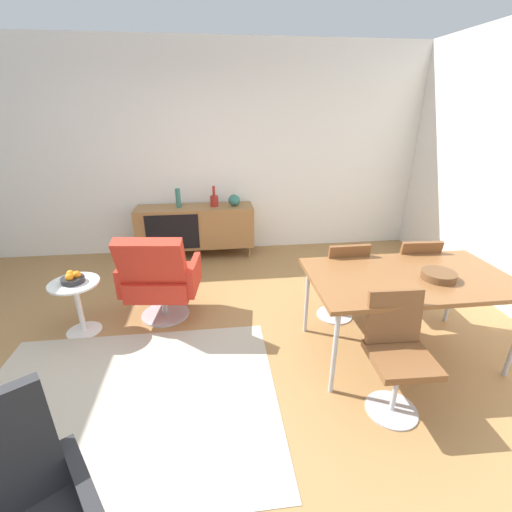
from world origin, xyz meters
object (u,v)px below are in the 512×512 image
at_px(vase_sculptural_dark, 234,200).
at_px(wooden_bowl_on_table, 439,275).
at_px(vase_cobalt, 178,198).
at_px(side_table_round, 78,301).
at_px(sideboard, 196,226).
at_px(dining_chair_front_left, 398,351).
at_px(dining_chair_back_left, 341,277).
at_px(dining_chair_back_right, 409,273).
at_px(vase_ceramic_small, 214,200).
at_px(lounge_chair_red, 159,277).
at_px(dining_table, 409,280).
at_px(fruit_bowl, 73,278).

relative_size(vase_sculptural_dark, wooden_bowl_on_table, 0.62).
relative_size(vase_cobalt, side_table_round, 0.49).
xyz_separation_m(sideboard, vase_sculptural_dark, (0.55, 0.00, 0.36)).
height_order(vase_sculptural_dark, dining_chair_front_left, vase_sculptural_dark).
relative_size(dining_chair_back_left, dining_chair_back_right, 1.00).
distance_m(dining_chair_front_left, dining_chair_back_right, 1.32).
relative_size(vase_ceramic_small, lounge_chair_red, 0.29).
bearing_deg(vase_cobalt, dining_table, -50.18).
relative_size(vase_ceramic_small, dining_chair_front_left, 0.32).
distance_m(vase_ceramic_small, dining_chair_front_left, 3.21).
height_order(vase_ceramic_small, wooden_bowl_on_table, vase_ceramic_small).
distance_m(wooden_bowl_on_table, dining_chair_back_right, 0.73).
bearing_deg(fruit_bowl, vase_sculptural_dark, 48.11).
relative_size(dining_chair_back_left, lounge_chair_red, 0.90).
relative_size(sideboard, vase_cobalt, 6.25).
bearing_deg(dining_chair_front_left, lounge_chair_red, 142.50).
height_order(wooden_bowl_on_table, dining_chair_front_left, dining_chair_front_left).
relative_size(dining_table, wooden_bowl_on_table, 6.15).
bearing_deg(lounge_chair_red, vase_cobalt, 87.15).
xyz_separation_m(vase_ceramic_small, fruit_bowl, (-1.30, -1.75, -0.25)).
height_order(vase_cobalt, fruit_bowl, vase_cobalt).
bearing_deg(side_table_round, dining_chair_back_right, -1.70).
distance_m(wooden_bowl_on_table, fruit_bowl, 3.11).
xyz_separation_m(vase_ceramic_small, lounge_chair_red, (-0.56, -1.63, -0.34)).
xyz_separation_m(dining_chair_front_left, side_table_round, (-2.48, 1.21, -0.15)).
relative_size(vase_sculptural_dark, side_table_round, 0.31).
relative_size(lounge_chair_red, side_table_round, 1.82).
bearing_deg(vase_sculptural_dark, sideboard, -179.80).
xyz_separation_m(sideboard, vase_ceramic_small, (0.28, 0.00, 0.37)).
xyz_separation_m(sideboard, dining_table, (1.80, -2.41, 0.26)).
height_order(sideboard, dining_chair_front_left, dining_chair_front_left).
height_order(dining_chair_front_left, fruit_bowl, dining_chair_front_left).
relative_size(dining_chair_front_left, dining_chair_back_left, 1.00).
distance_m(side_table_round, fruit_bowl, 0.24).
xyz_separation_m(dining_chair_front_left, fruit_bowl, (-2.48, 1.21, 0.09)).
bearing_deg(fruit_bowl, lounge_chair_red, 9.55).
height_order(vase_cobalt, dining_table, vase_cobalt).
bearing_deg(fruit_bowl, dining_table, -13.03).
distance_m(vase_ceramic_small, side_table_round, 2.24).
xyz_separation_m(vase_sculptural_dark, side_table_round, (-1.57, -1.75, -0.47)).
bearing_deg(wooden_bowl_on_table, dining_chair_back_right, 75.99).
distance_m(dining_table, wooden_bowl_on_table, 0.22).
bearing_deg(dining_chair_back_left, vase_sculptural_dark, 116.00).
relative_size(dining_chair_back_right, fruit_bowl, 4.28).
xyz_separation_m(dining_table, dining_chair_back_left, (-0.35, 0.56, -0.23)).
xyz_separation_m(vase_cobalt, vase_ceramic_small, (0.48, 0.00, -0.04)).
distance_m(vase_cobalt, dining_chair_back_right, 3.02).
relative_size(vase_sculptural_dark, dining_chair_back_right, 0.19).
bearing_deg(side_table_round, fruit_bowl, 47.54).
height_order(sideboard, dining_table, dining_table).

